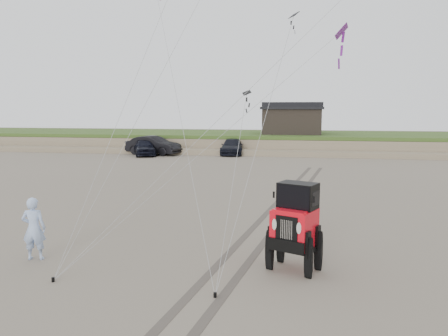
{
  "coord_description": "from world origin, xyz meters",
  "views": [
    {
      "loc": [
        2.93,
        -10.36,
        4.47
      ],
      "look_at": [
        0.59,
        3.0,
        2.6
      ],
      "focal_mm": 35.0,
      "sensor_mm": 36.0,
      "label": 1
    }
  ],
  "objects_px": {
    "jeep": "(294,236)",
    "man": "(34,229)",
    "truck_a": "(144,147)",
    "truck_b": "(153,145)",
    "truck_c": "(232,147)",
    "cabin": "(292,119)"
  },
  "relations": [
    {
      "from": "cabin",
      "to": "man",
      "type": "xyz_separation_m",
      "value": [
        -6.76,
        -36.02,
        -2.3
      ]
    },
    {
      "from": "truck_b",
      "to": "truck_c",
      "type": "relative_size",
      "value": 1.06
    },
    {
      "from": "truck_b",
      "to": "cabin",
      "type": "bearing_deg",
      "value": -46.19
    },
    {
      "from": "man",
      "to": "jeep",
      "type": "bearing_deg",
      "value": 170.83
    },
    {
      "from": "truck_a",
      "to": "truck_b",
      "type": "distance_m",
      "value": 1.08
    },
    {
      "from": "truck_c",
      "to": "man",
      "type": "xyz_separation_m",
      "value": [
        -1.22,
        -30.21,
        0.2
      ]
    },
    {
      "from": "truck_b",
      "to": "jeep",
      "type": "height_order",
      "value": "jeep"
    },
    {
      "from": "cabin",
      "to": "truck_a",
      "type": "distance_m",
      "value": 16.07
    },
    {
      "from": "cabin",
      "to": "jeep",
      "type": "xyz_separation_m",
      "value": [
        0.83,
        -35.57,
        -2.26
      ]
    },
    {
      "from": "jeep",
      "to": "man",
      "type": "bearing_deg",
      "value": -153.32
    },
    {
      "from": "truck_c",
      "to": "man",
      "type": "bearing_deg",
      "value": -96.98
    },
    {
      "from": "cabin",
      "to": "truck_b",
      "type": "bearing_deg",
      "value": -150.7
    },
    {
      "from": "truck_a",
      "to": "truck_b",
      "type": "bearing_deg",
      "value": 28.45
    },
    {
      "from": "truck_a",
      "to": "man",
      "type": "relative_size",
      "value": 2.43
    },
    {
      "from": "jeep",
      "to": "man",
      "type": "xyz_separation_m",
      "value": [
        -7.59,
        -0.44,
        -0.03
      ]
    },
    {
      "from": "truck_c",
      "to": "jeep",
      "type": "bearing_deg",
      "value": -82.58
    },
    {
      "from": "truck_c",
      "to": "jeep",
      "type": "height_order",
      "value": "jeep"
    },
    {
      "from": "truck_a",
      "to": "truck_b",
      "type": "xyz_separation_m",
      "value": [
        0.62,
        0.87,
        0.11
      ]
    },
    {
      "from": "truck_b",
      "to": "jeep",
      "type": "xyz_separation_m",
      "value": [
        13.83,
        -28.28,
        0.08
      ]
    },
    {
      "from": "cabin",
      "to": "truck_c",
      "type": "height_order",
      "value": "cabin"
    },
    {
      "from": "cabin",
      "to": "truck_a",
      "type": "height_order",
      "value": "cabin"
    },
    {
      "from": "truck_a",
      "to": "jeep",
      "type": "distance_m",
      "value": 30.98
    }
  ]
}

